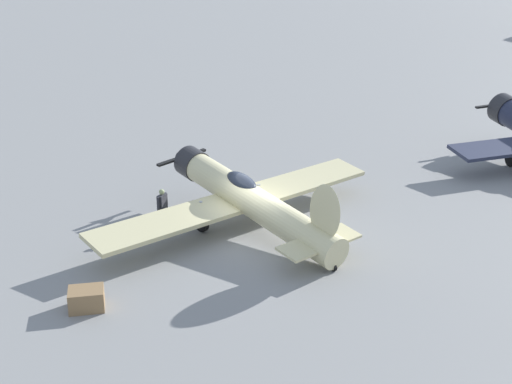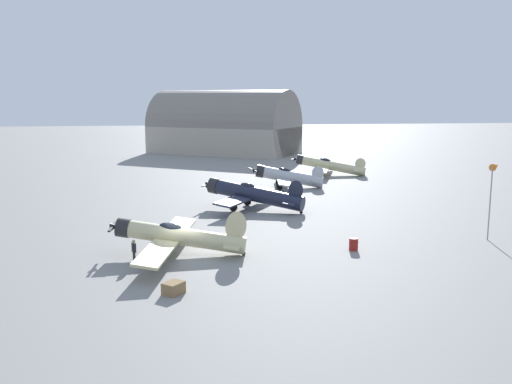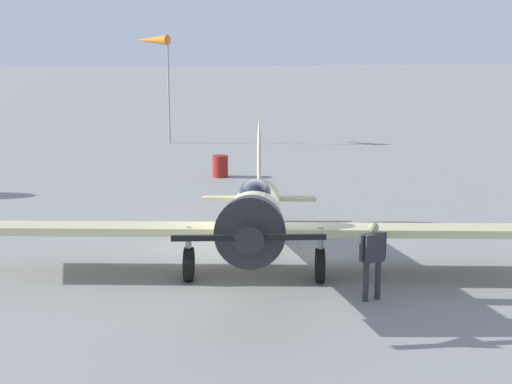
# 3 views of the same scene
# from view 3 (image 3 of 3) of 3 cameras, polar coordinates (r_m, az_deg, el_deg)

# --- Properties ---
(ground_plane) EXTENTS (400.00, 400.00, 0.00)m
(ground_plane) POSITION_cam_3_polar(r_m,az_deg,el_deg) (18.67, 0.00, -5.43)
(ground_plane) COLOR gray
(airplane_foreground) EXTENTS (13.52, 9.77, 3.28)m
(airplane_foreground) POSITION_cam_3_polar(r_m,az_deg,el_deg) (17.84, -0.04, -1.76)
(airplane_foreground) COLOR beige
(airplane_foreground) RESTS_ON ground_plane
(ground_crew_mechanic) EXTENTS (0.65, 0.34, 1.72)m
(ground_crew_mechanic) POSITION_cam_3_polar(r_m,az_deg,el_deg) (15.78, 9.12, -4.77)
(ground_crew_mechanic) COLOR #2D2D33
(ground_crew_mechanic) RESTS_ON ground_plane
(fuel_drum) EXTENTS (0.69, 0.69, 0.91)m
(fuel_drum) POSITION_cam_3_polar(r_m,az_deg,el_deg) (30.64, -2.82, 2.03)
(fuel_drum) COLOR maroon
(fuel_drum) RESTS_ON ground_plane
(windsock_mast) EXTENTS (2.05, 1.94, 6.04)m
(windsock_mast) POSITION_cam_3_polar(r_m,az_deg,el_deg) (42.17, -8.07, 11.40)
(windsock_mast) COLOR gray
(windsock_mast) RESTS_ON ground_plane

